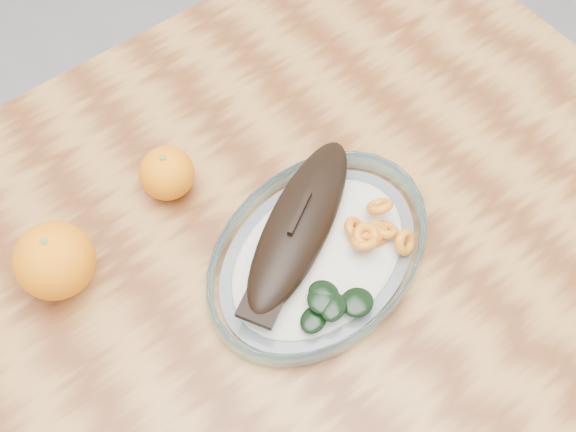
{
  "coord_description": "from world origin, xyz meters",
  "views": [
    {
      "loc": [
        -0.19,
        -0.34,
        1.52
      ],
      "look_at": [
        0.09,
        0.01,
        0.77
      ],
      "focal_mm": 45.0,
      "sensor_mm": 36.0,
      "label": 1
    }
  ],
  "objects_px": {
    "orange_left": "(55,261)",
    "orange_right": "(167,173)",
    "dining_table": "(241,303)",
    "plated_meal": "(318,250)"
  },
  "relations": [
    {
      "from": "dining_table",
      "to": "orange_right",
      "type": "xyz_separation_m",
      "value": [
        -0.0,
        0.14,
        0.13
      ]
    },
    {
      "from": "dining_table",
      "to": "orange_right",
      "type": "distance_m",
      "value": 0.2
    },
    {
      "from": "orange_left",
      "to": "dining_table",
      "type": "bearing_deg",
      "value": -33.87
    },
    {
      "from": "dining_table",
      "to": "plated_meal",
      "type": "height_order",
      "value": "plated_meal"
    },
    {
      "from": "orange_left",
      "to": "orange_right",
      "type": "xyz_separation_m",
      "value": [
        0.17,
        0.03,
        -0.01
      ]
    },
    {
      "from": "plated_meal",
      "to": "orange_right",
      "type": "height_order",
      "value": "plated_meal"
    },
    {
      "from": "dining_table",
      "to": "plated_meal",
      "type": "relative_size",
      "value": 1.84
    },
    {
      "from": "orange_right",
      "to": "dining_table",
      "type": "bearing_deg",
      "value": -89.71
    },
    {
      "from": "dining_table",
      "to": "orange_left",
      "type": "distance_m",
      "value": 0.25
    },
    {
      "from": "orange_left",
      "to": "orange_right",
      "type": "distance_m",
      "value": 0.17
    }
  ]
}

